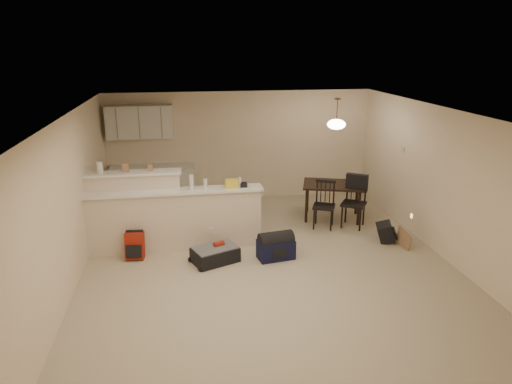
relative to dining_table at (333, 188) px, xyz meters
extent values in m
plane|color=#BDAF92|center=(-1.70, -1.89, -0.66)|extent=(7.00, 7.00, 0.00)
plane|color=white|center=(-1.70, -1.89, 1.84)|extent=(7.00, 7.00, 0.00)
cube|color=beige|center=(-1.70, 1.61, 0.59)|extent=(6.00, 0.02, 2.50)
cube|color=beige|center=(-1.70, -5.39, 0.59)|extent=(6.00, 0.02, 2.50)
cube|color=beige|center=(-4.70, -1.89, 0.59)|extent=(0.02, 7.00, 2.50)
cube|color=beige|center=(1.30, -1.89, 0.59)|extent=(0.02, 7.00, 2.50)
cube|color=beige|center=(-3.20, -0.99, -0.14)|extent=(3.00, 0.28, 1.05)
cube|color=white|center=(-3.20, -0.99, 0.41)|extent=(3.08, 0.38, 0.04)
cube|color=beige|center=(-3.90, -0.77, 0.01)|extent=(1.60, 0.24, 1.35)
cube|color=white|center=(-3.90, -0.77, 0.71)|extent=(1.68, 0.34, 0.04)
cube|color=white|center=(-3.90, 1.43, 1.24)|extent=(1.40, 0.34, 0.70)
cube|color=white|center=(-3.70, 1.30, -0.21)|extent=(1.80, 0.60, 0.90)
cube|color=beige|center=(1.28, -0.34, 0.84)|extent=(0.02, 0.12, 0.12)
cylinder|color=silver|center=(-4.43, -0.77, 0.83)|extent=(0.10, 0.10, 0.20)
cube|color=#9A724F|center=(-4.00, -0.77, 0.81)|extent=(0.10, 0.07, 0.16)
cube|color=#9A724F|center=(-3.59, -0.77, 0.79)|extent=(0.08, 0.06, 0.12)
cylinder|color=silver|center=(-2.90, -0.99, 0.56)|extent=(0.07, 0.07, 0.26)
cylinder|color=silver|center=(-2.66, -0.99, 0.52)|extent=(0.06, 0.06, 0.18)
cube|color=#9A724F|center=(-2.20, -0.99, 0.50)|extent=(0.22, 0.18, 0.14)
cube|color=#9A724F|center=(-1.99, -0.99, 0.47)|extent=(0.12, 0.10, 0.08)
cylinder|color=silver|center=(-2.06, -0.99, 0.52)|extent=(0.06, 0.06, 0.17)
cube|color=black|center=(0.00, 0.00, 0.07)|extent=(1.39, 1.12, 0.04)
cylinder|color=black|center=(-0.59, -0.15, -0.31)|extent=(0.06, 0.06, 0.71)
cylinder|color=black|center=(0.40, -0.46, -0.31)|extent=(0.06, 0.06, 0.71)
cylinder|color=black|center=(-0.40, 0.46, -0.31)|extent=(0.06, 0.06, 0.71)
cylinder|color=black|center=(0.59, 0.15, -0.31)|extent=(0.06, 0.06, 0.71)
cylinder|color=brown|center=(0.00, 0.00, 1.59)|extent=(0.02, 0.02, 0.50)
cylinder|color=brown|center=(0.00, 0.00, 1.82)|extent=(0.12, 0.12, 0.03)
ellipsoid|color=white|center=(0.00, 0.00, 1.32)|extent=(0.36, 0.36, 0.20)
cube|color=black|center=(-2.57, -1.64, -0.54)|extent=(0.85, 0.71, 0.25)
cube|color=#9F2111|center=(-3.91, -1.28, -0.43)|extent=(0.32, 0.22, 0.46)
cube|color=#101333|center=(-1.54, -1.67, -0.50)|extent=(0.65, 0.42, 0.33)
cube|color=black|center=(0.62, -1.28, -0.50)|extent=(0.37, 0.44, 0.33)
cube|color=#9A724F|center=(0.82, -1.60, -0.50)|extent=(0.06, 0.42, 0.32)
camera|label=1|loc=(-3.01, -8.60, 2.83)|focal=32.00mm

